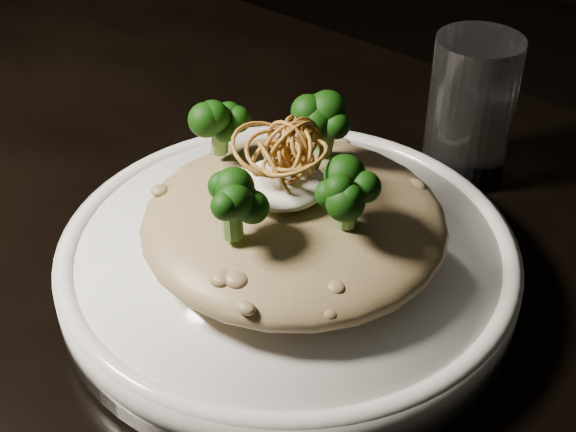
% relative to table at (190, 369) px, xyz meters
% --- Properties ---
extents(table, '(1.10, 0.80, 0.75)m').
position_rel_table_xyz_m(table, '(0.00, 0.00, 0.00)').
color(table, black).
rests_on(table, ground).
extents(plate, '(0.31, 0.31, 0.03)m').
position_rel_table_xyz_m(plate, '(0.05, 0.05, 0.10)').
color(plate, white).
rests_on(plate, table).
extents(risotto, '(0.20, 0.20, 0.04)m').
position_rel_table_xyz_m(risotto, '(0.06, 0.05, 0.14)').
color(risotto, brown).
rests_on(risotto, plate).
extents(broccoli, '(0.13, 0.13, 0.05)m').
position_rel_table_xyz_m(broccoli, '(0.05, 0.05, 0.18)').
color(broccoli, black).
rests_on(broccoli, risotto).
extents(cheese, '(0.06, 0.06, 0.02)m').
position_rel_table_xyz_m(cheese, '(0.05, 0.05, 0.17)').
color(cheese, white).
rests_on(cheese, risotto).
extents(shallots, '(0.06, 0.06, 0.04)m').
position_rel_table_xyz_m(shallots, '(0.05, 0.05, 0.19)').
color(shallots, brown).
rests_on(shallots, cheese).
extents(drinking_glass, '(0.07, 0.07, 0.12)m').
position_rel_table_xyz_m(drinking_glass, '(0.08, 0.24, 0.14)').
color(drinking_glass, silver).
rests_on(drinking_glass, table).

